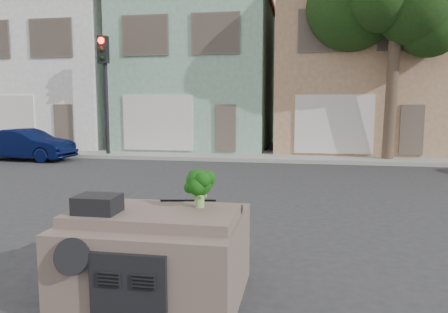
# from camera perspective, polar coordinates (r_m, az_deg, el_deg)

# --- Properties ---
(ground_plane) EXTENTS (120.00, 120.00, 0.00)m
(ground_plane) POSITION_cam_1_polar(r_m,az_deg,el_deg) (8.35, -1.85, -9.28)
(ground_plane) COLOR #303033
(ground_plane) RESTS_ON ground
(sidewalk) EXTENTS (40.00, 3.00, 0.15)m
(sidewalk) POSITION_cam_1_polar(r_m,az_deg,el_deg) (18.55, 4.88, 0.06)
(sidewalk) COLOR gray
(sidewalk) RESTS_ON ground
(townhouse_white) EXTENTS (7.20, 8.20, 7.55)m
(townhouse_white) POSITION_cam_1_polar(r_m,az_deg,el_deg) (25.71, -19.72, 9.91)
(townhouse_white) COLOR silver
(townhouse_white) RESTS_ON ground
(townhouse_mint) EXTENTS (7.20, 8.20, 7.55)m
(townhouse_mint) POSITION_cam_1_polar(r_m,az_deg,el_deg) (22.97, -2.95, 10.69)
(townhouse_mint) COLOR #82AD90
(townhouse_mint) RESTS_ON ground
(townhouse_tan) EXTENTS (7.20, 8.20, 7.55)m
(townhouse_tan) POSITION_cam_1_polar(r_m,az_deg,el_deg) (22.50, 16.33, 10.49)
(townhouse_tan) COLOR tan
(townhouse_tan) RESTS_ON ground
(navy_sedan) EXTENTS (3.94, 1.60, 1.27)m
(navy_sedan) POSITION_cam_1_polar(r_m,az_deg,el_deg) (19.45, -24.27, -0.45)
(navy_sedan) COLOR #060E35
(navy_sedan) RESTS_ON ground
(traffic_signal) EXTENTS (0.40, 0.40, 5.10)m
(traffic_signal) POSITION_cam_1_polar(r_m,az_deg,el_deg) (19.16, -15.24, 7.48)
(traffic_signal) COLOR black
(traffic_signal) RESTS_ON ground
(tree_near) EXTENTS (4.40, 4.00, 8.50)m
(tree_near) POSITION_cam_1_polar(r_m,az_deg,el_deg) (18.04, 21.24, 12.70)
(tree_near) COLOR #183410
(tree_near) RESTS_ON ground
(car_dashboard) EXTENTS (2.00, 1.80, 1.12)m
(car_dashboard) POSITION_cam_1_polar(r_m,az_deg,el_deg) (5.42, -8.61, -12.36)
(car_dashboard) COLOR brown
(car_dashboard) RESTS_ON ground
(instrument_hump) EXTENTS (0.48, 0.38, 0.20)m
(instrument_hump) POSITION_cam_1_polar(r_m,az_deg,el_deg) (5.15, -16.18, -5.99)
(instrument_hump) COLOR black
(instrument_hump) RESTS_ON car_dashboard
(wiper_arm) EXTENTS (0.69, 0.15, 0.02)m
(wiper_arm) POSITION_cam_1_polar(r_m,az_deg,el_deg) (5.53, -4.70, -5.74)
(wiper_arm) COLOR black
(wiper_arm) RESTS_ON car_dashboard
(broccoli) EXTENTS (0.43, 0.43, 0.47)m
(broccoli) POSITION_cam_1_polar(r_m,az_deg,el_deg) (5.18, -3.24, -4.12)
(broccoli) COLOR #0E390B
(broccoli) RESTS_ON car_dashboard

